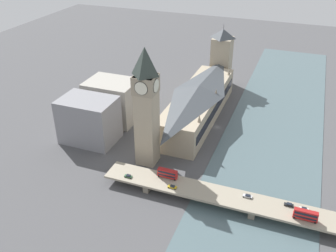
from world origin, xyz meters
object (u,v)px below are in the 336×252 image
victoria_tower (221,58)px  car_northbound_tail (128,176)px  car_southbound_mid (289,205)px  car_southbound_lead (304,209)px  clock_tower (146,105)px  parliament_hall (199,102)px  double_decker_bus_mid (306,215)px  double_decker_bus_rear (167,173)px  car_northbound_mid (172,187)px  road_bridge (254,204)px  car_northbound_lead (248,196)px

victoria_tower → car_northbound_tail: victoria_tower is taller
car_northbound_tail → car_southbound_mid: bearing=-175.0°
car_southbound_lead → clock_tower: bearing=-11.5°
clock_tower → victoria_tower: (-11.71, -123.04, -13.29)m
parliament_hall → car_northbound_tail: 85.59m
parliament_hall → double_decker_bus_mid: parliament_hall is taller
victoria_tower → double_decker_bus_rear: bearing=92.8°
car_northbound_mid → car_southbound_mid: car_southbound_mid is taller
road_bridge → car_southbound_mid: (-15.58, -3.62, 1.72)m
clock_tower → car_northbound_lead: (-60.30, 17.75, -30.37)m
victoria_tower → car_southbound_mid: 156.52m
double_decker_bus_rear → car_northbound_tail: (19.17, 6.98, -2.05)m
double_decker_bus_mid → car_northbound_lead: double_decker_bus_mid is taller
victoria_tower → car_southbound_mid: (-67.86, 140.01, -17.06)m
car_northbound_tail → car_southbound_lead: bearing=-175.7°
road_bridge → car_northbound_tail: size_ratio=38.33×
road_bridge → car_northbound_lead: size_ratio=34.02×
double_decker_bus_mid → car_southbound_mid: size_ratio=2.47×
car_northbound_lead → car_southbound_lead: 26.00m
double_decker_bus_mid → car_southbound_lead: 6.60m
parliament_hall → double_decker_bus_mid: bearing=131.8°
car_southbound_mid → car_northbound_tail: bearing=5.0°
double_decker_bus_rear → parliament_hall: bearing=-85.0°
car_northbound_lead → car_northbound_tail: size_ratio=1.13×
car_northbound_mid → car_southbound_lead: car_northbound_mid is taller
car_northbound_lead → parliament_hall: bearing=-58.2°
double_decker_bus_mid → car_northbound_tail: double_decker_bus_mid is taller
double_decker_bus_mid → road_bridge: bearing=-7.7°
road_bridge → car_northbound_lead: (3.69, -2.84, 1.70)m
car_northbound_tail → victoria_tower: bearing=-94.8°
parliament_hall → victoria_tower: bearing=-89.9°
clock_tower → car_northbound_tail: clock_tower is taller
road_bridge → car_northbound_tail: car_northbound_tail is taller
road_bridge → car_northbound_lead: 4.96m
parliament_hall → car_southbound_mid: bearing=131.2°
double_decker_bus_mid → car_northbound_lead: size_ratio=2.36×
double_decker_bus_rear → car_southbound_lead: size_ratio=2.54×
car_northbound_mid → road_bridge: bearing=-175.1°
clock_tower → road_bridge: size_ratio=0.44×
double_decker_bus_mid → double_decker_bus_rear: 68.84m
road_bridge → double_decker_bus_rear: (45.44, -3.54, 3.73)m
clock_tower → road_bridge: bearing=162.2°
car_northbound_lead → car_northbound_mid: (36.50, 6.32, -0.01)m
victoria_tower → car_northbound_tail: bearing=85.2°
car_northbound_mid → car_southbound_lead: (-62.50, -6.59, -0.03)m
car_southbound_mid → victoria_tower: bearing=-64.1°
road_bridge → parliament_hall: bearing=-57.2°
double_decker_bus_mid → car_northbound_tail: bearing=0.2°
parliament_hall → double_decker_bus_rear: 77.89m
car_northbound_tail → double_decker_bus_rear: bearing=-160.0°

